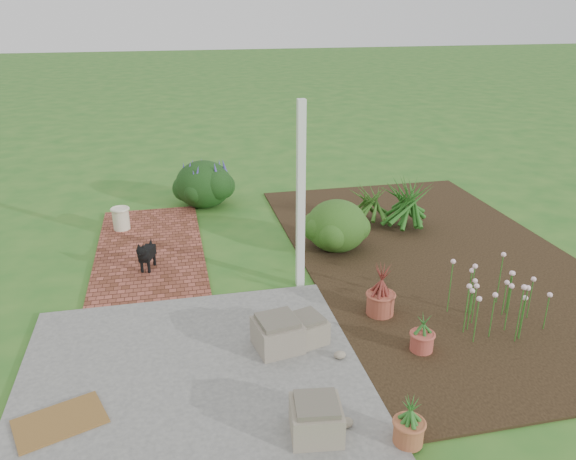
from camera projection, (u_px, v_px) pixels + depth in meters
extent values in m
plane|color=#27641F|center=(280.00, 291.00, 7.47)|extent=(80.00, 80.00, 0.00)
cube|color=#5E5E5C|center=(193.00, 383.00, 5.63)|extent=(3.50, 3.50, 0.04)
cube|color=#5E2E1D|center=(150.00, 248.00, 8.71)|extent=(1.60, 3.50, 0.04)
cube|color=black|center=(436.00, 257.00, 8.41)|extent=(4.00, 7.00, 0.03)
cube|color=white|center=(301.00, 198.00, 7.15)|extent=(0.10, 0.10, 2.50)
cube|color=gray|center=(316.00, 420.00, 4.90)|extent=(0.50, 0.50, 0.30)
cube|color=#726859|center=(278.00, 335.00, 6.12)|extent=(0.55, 0.55, 0.32)
cube|color=gray|center=(306.00, 330.00, 6.26)|extent=(0.51, 0.51, 0.27)
cube|color=brown|center=(60.00, 421.00, 5.08)|extent=(0.90, 0.73, 0.02)
cube|color=black|center=(147.00, 253.00, 7.91)|extent=(0.25, 0.36, 0.15)
cylinder|color=black|center=(142.00, 267.00, 7.87)|extent=(0.04, 0.04, 0.17)
cylinder|color=black|center=(149.00, 267.00, 7.86)|extent=(0.04, 0.04, 0.17)
cylinder|color=black|center=(148.00, 259.00, 8.09)|extent=(0.04, 0.04, 0.17)
cylinder|color=black|center=(155.00, 260.00, 8.08)|extent=(0.04, 0.04, 0.17)
sphere|color=black|center=(141.00, 251.00, 7.68)|extent=(0.14, 0.14, 0.14)
cone|color=black|center=(151.00, 242.00, 8.04)|extent=(0.09, 0.11, 0.12)
cylinder|color=beige|center=(121.00, 219.00, 9.33)|extent=(0.32, 0.32, 0.36)
ellipsoid|color=#123D0D|center=(337.00, 224.00, 8.53)|extent=(1.01, 1.01, 0.80)
cylinder|color=#9C4835|center=(380.00, 304.00, 6.83)|extent=(0.41, 0.41, 0.27)
cylinder|color=#AD483A|center=(422.00, 342.00, 6.12)|extent=(0.31, 0.31, 0.21)
cylinder|color=#A05736|center=(408.00, 432.00, 4.83)|extent=(0.33, 0.33, 0.22)
ellipsoid|color=black|center=(203.00, 183.00, 10.43)|extent=(1.09, 1.09, 0.88)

